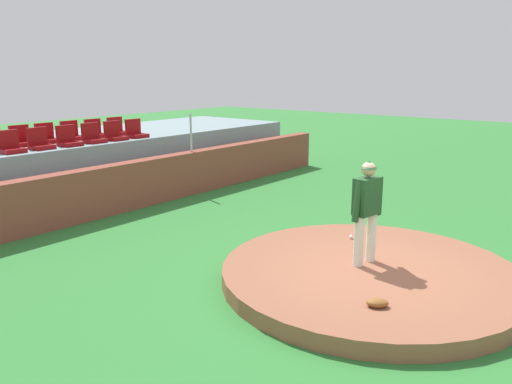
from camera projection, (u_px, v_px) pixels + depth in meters
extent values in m
plane|color=#307D33|center=(369.00, 282.00, 8.27)|extent=(60.00, 60.00, 0.00)
cylinder|color=#955A40|center=(370.00, 275.00, 8.24)|extent=(4.78, 4.78, 0.26)
cylinder|color=white|center=(359.00, 241.00, 8.19)|extent=(0.16, 0.16, 0.84)
cylinder|color=white|center=(371.00, 237.00, 8.41)|extent=(0.16, 0.16, 0.84)
cube|color=#1E4723|center=(367.00, 196.00, 8.13)|extent=(0.51, 0.33, 0.60)
cylinder|color=#1E4723|center=(357.00, 201.00, 7.98)|extent=(0.21, 0.14, 0.68)
cylinder|color=#1E4723|center=(376.00, 196.00, 8.30)|extent=(0.28, 0.15, 0.68)
sphere|color=tan|center=(369.00, 169.00, 8.03)|extent=(0.23, 0.23, 0.23)
cone|color=#1E4723|center=(369.00, 164.00, 8.01)|extent=(0.31, 0.31, 0.13)
sphere|color=white|center=(351.00, 237.00, 9.60)|extent=(0.07, 0.07, 0.07)
ellipsoid|color=brown|center=(377.00, 303.00, 6.83)|extent=(0.34, 0.36, 0.11)
cube|color=brown|center=(114.00, 189.00, 12.22)|extent=(16.53, 0.40, 1.17)
cylinder|color=silver|center=(191.00, 133.00, 13.94)|extent=(0.06, 0.06, 1.03)
cube|color=#7E969C|center=(52.00, 168.00, 13.82)|extent=(15.60, 3.94, 1.55)
cube|color=maroon|center=(12.00, 151.00, 11.39)|extent=(0.48, 0.44, 0.10)
cube|color=maroon|center=(7.00, 139.00, 11.44)|extent=(0.48, 0.08, 0.40)
cube|color=maroon|center=(42.00, 147.00, 11.93)|extent=(0.48, 0.44, 0.10)
cube|color=maroon|center=(37.00, 136.00, 11.98)|extent=(0.48, 0.08, 0.40)
cube|color=maroon|center=(70.00, 144.00, 12.44)|extent=(0.48, 0.44, 0.10)
cube|color=maroon|center=(65.00, 133.00, 12.49)|extent=(0.48, 0.08, 0.40)
cube|color=maroon|center=(95.00, 141.00, 12.99)|extent=(0.48, 0.44, 0.10)
cube|color=maroon|center=(90.00, 131.00, 13.05)|extent=(0.48, 0.08, 0.40)
cube|color=maroon|center=(117.00, 138.00, 13.49)|extent=(0.48, 0.44, 0.10)
cube|color=maroon|center=(112.00, 128.00, 13.54)|extent=(0.48, 0.08, 0.40)
cube|color=maroon|center=(138.00, 136.00, 14.02)|extent=(0.48, 0.44, 0.10)
cube|color=maroon|center=(133.00, 126.00, 14.07)|extent=(0.48, 0.08, 0.40)
cube|color=maroon|center=(24.00, 144.00, 12.46)|extent=(0.48, 0.44, 0.10)
cube|color=maroon|center=(19.00, 133.00, 12.51)|extent=(0.48, 0.08, 0.40)
cube|color=maroon|center=(49.00, 141.00, 12.97)|extent=(0.48, 0.44, 0.10)
cube|color=maroon|center=(44.00, 131.00, 13.02)|extent=(0.48, 0.08, 0.40)
cube|color=maroon|center=(74.00, 138.00, 13.53)|extent=(0.48, 0.44, 0.10)
cube|color=maroon|center=(69.00, 128.00, 13.59)|extent=(0.48, 0.08, 0.40)
cube|color=maroon|center=(97.00, 136.00, 14.04)|extent=(0.48, 0.44, 0.10)
cube|color=maroon|center=(93.00, 126.00, 14.10)|extent=(0.48, 0.08, 0.40)
cube|color=maroon|center=(119.00, 133.00, 14.59)|extent=(0.48, 0.44, 0.10)
cube|color=maroon|center=(115.00, 124.00, 14.65)|extent=(0.48, 0.08, 0.40)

